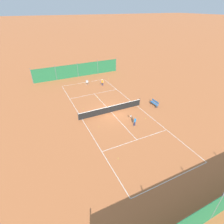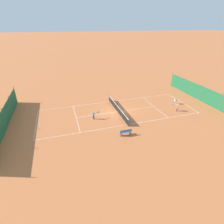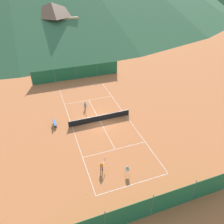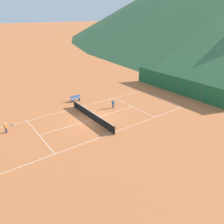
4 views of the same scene
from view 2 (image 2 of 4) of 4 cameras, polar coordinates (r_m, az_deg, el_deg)
name	(u,v)px [view 2 (image 2 of 4)]	position (r m, az deg, el deg)	size (l,w,h in m)	color
ground_plane	(118,112)	(27.27, 1.82, 0.10)	(600.00, 600.00, 0.00)	#BC6638
court_line_markings	(118,112)	(27.27, 1.82, 0.10)	(8.25, 23.85, 0.01)	white
tennis_net	(118,109)	(27.05, 1.83, 1.04)	(9.18, 0.08, 1.06)	#2D2D2D
windscreen_fence_far	(4,119)	(26.50, -31.72, -1.93)	(17.28, 0.08, 2.90)	#1E6038
windscreen_fence_near	(201,93)	(34.70, 26.95, 5.48)	(17.28, 0.08, 2.90)	#1E6038
player_far_service	(94,115)	(25.02, -5.95, -0.90)	(0.38, 1.03, 1.17)	#23284C
player_far_baseline	(177,107)	(29.01, 20.50, 1.58)	(0.85, 0.82, 1.22)	#23284C
tennis_ball_alley_left	(125,102)	(30.72, 4.29, 3.32)	(0.07, 0.07, 0.07)	#CCE033
tennis_ball_alley_right	(102,125)	(23.68, -3.38, -4.34)	(0.07, 0.07, 0.07)	#CCE033
tennis_ball_far_corner	(64,110)	(28.76, -15.34, 0.65)	(0.07, 0.07, 0.07)	#CCE033
tennis_ball_by_net_right	(200,115)	(29.23, 26.84, -1.02)	(0.07, 0.07, 0.07)	#CCE033
tennis_ball_by_net_left	(146,107)	(29.20, 11.02, 1.55)	(0.07, 0.07, 0.07)	#CCE033
tennis_ball_mid_court	(98,106)	(29.07, -4.64, 1.87)	(0.07, 0.07, 0.07)	#CCE033
ball_hopper	(176,100)	(31.58, 20.07, 3.59)	(0.36, 0.36, 0.89)	#B7B7BC
courtside_bench	(126,132)	(21.56, 4.46, -6.54)	(0.36, 1.50, 0.84)	#336699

